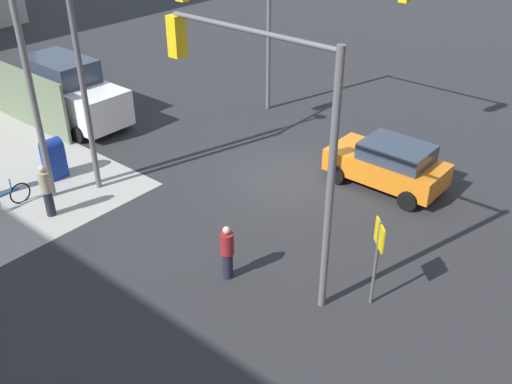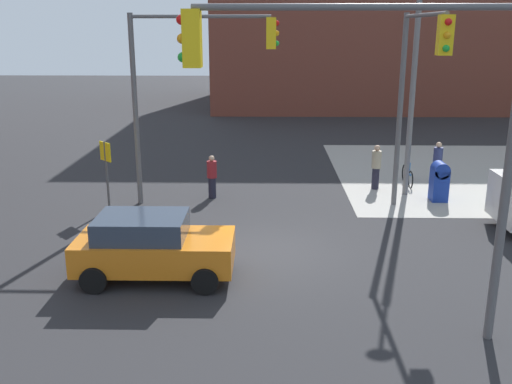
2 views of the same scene
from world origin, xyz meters
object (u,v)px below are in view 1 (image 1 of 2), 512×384
at_px(traffic_signal_ne_corner, 125,40).
at_px(coupe_orange, 388,164).
at_px(traffic_signal_nw_corner, 264,113).
at_px(pedestrian_waiting, 227,252).
at_px(mailbox_blue, 53,157).
at_px(bicycle_leaning_on_fence, 5,199).
at_px(van_white_delivery, 69,92).
at_px(pedestrian_walking_north, 47,190).
at_px(street_lamp_corner, 37,52).
at_px(traffic_signal_se_corner, 319,7).

xyz_separation_m(traffic_signal_ne_corner, coupe_orange, (-7.33, -4.50, -3.74)).
distance_m(traffic_signal_nw_corner, pedestrian_waiting, 3.89).
relative_size(traffic_signal_nw_corner, mailbox_blue, 4.55).
bearing_deg(bicycle_leaning_on_fence, van_white_delivery, -51.66).
height_order(pedestrian_waiting, pedestrian_walking_north, pedestrian_walking_north).
bearing_deg(pedestrian_walking_north, street_lamp_corner, 26.99).
relative_size(mailbox_blue, coupe_orange, 0.37).
relative_size(coupe_orange, pedestrian_waiting, 2.43).
height_order(traffic_signal_se_corner, coupe_orange, traffic_signal_se_corner).
xyz_separation_m(pedestrian_waiting, pedestrian_walking_north, (6.20, 1.30, 0.08)).
bearing_deg(bicycle_leaning_on_fence, traffic_signal_nw_corner, -161.84).
distance_m(street_lamp_corner, bicycle_leaning_on_fence, 4.72).
relative_size(street_lamp_corner, mailbox_blue, 5.59).
bearing_deg(pedestrian_walking_north, mailbox_blue, 39.44).
xyz_separation_m(pedestrian_walking_north, bicycle_leaning_on_fence, (1.40, 0.70, -0.56)).
bearing_deg(pedestrian_waiting, mailbox_blue, -40.52).
height_order(traffic_signal_se_corner, mailbox_blue, traffic_signal_se_corner).
distance_m(mailbox_blue, pedestrian_waiting, 8.20).
bearing_deg(bicycle_leaning_on_fence, pedestrian_walking_north, -153.54).
xyz_separation_m(mailbox_blue, coupe_orange, (-9.03, -6.76, 0.08)).
bearing_deg(mailbox_blue, traffic_signal_ne_corner, -127.01).
distance_m(traffic_signal_nw_corner, mailbox_blue, 9.63).
bearing_deg(traffic_signal_se_corner, van_white_delivery, 39.08).
height_order(traffic_signal_se_corner, pedestrian_waiting, traffic_signal_se_corner).
height_order(van_white_delivery, pedestrian_waiting, van_white_delivery).
bearing_deg(traffic_signal_se_corner, mailbox_blue, 66.71).
height_order(mailbox_blue, pedestrian_waiting, pedestrian_waiting).
bearing_deg(traffic_signal_ne_corner, coupe_orange, -148.43).
xyz_separation_m(traffic_signal_ne_corner, bicycle_leaning_on_fence, (1.10, 4.45, -4.24)).
distance_m(pedestrian_waiting, pedestrian_walking_north, 6.34).
relative_size(traffic_signal_se_corner, street_lamp_corner, 0.81).
bearing_deg(pedestrian_walking_north, van_white_delivery, 36.64).
bearing_deg(pedestrian_waiting, traffic_signal_ne_corner, -59.82).
bearing_deg(traffic_signal_se_corner, pedestrian_walking_north, 79.25).
bearing_deg(pedestrian_waiting, van_white_delivery, -55.11).
relative_size(traffic_signal_ne_corner, pedestrian_walking_north, 3.75).
xyz_separation_m(traffic_signal_ne_corner, pedestrian_waiting, (-6.50, 2.46, -3.76)).
distance_m(street_lamp_corner, pedestrian_walking_north, 4.05).
distance_m(traffic_signal_nw_corner, bicycle_leaning_on_fence, 9.64).
distance_m(traffic_signal_se_corner, van_white_delivery, 10.55).
bearing_deg(mailbox_blue, traffic_signal_se_corner, -113.29).
relative_size(van_white_delivery, pedestrian_walking_north, 3.11).
distance_m(pedestrian_walking_north, bicycle_leaning_on_fence, 1.66).
bearing_deg(van_white_delivery, pedestrian_walking_north, 140.34).
relative_size(traffic_signal_se_corner, mailbox_blue, 4.55).
bearing_deg(traffic_signal_nw_corner, mailbox_blue, 3.24).
xyz_separation_m(traffic_signal_nw_corner, coupe_orange, (-0.20, -6.26, -3.76)).
distance_m(street_lamp_corner, van_white_delivery, 6.90).
xyz_separation_m(traffic_signal_ne_corner, street_lamp_corner, (0.61, 2.70, 0.12)).
xyz_separation_m(street_lamp_corner, pedestrian_walking_north, (-0.91, 1.06, -3.80)).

